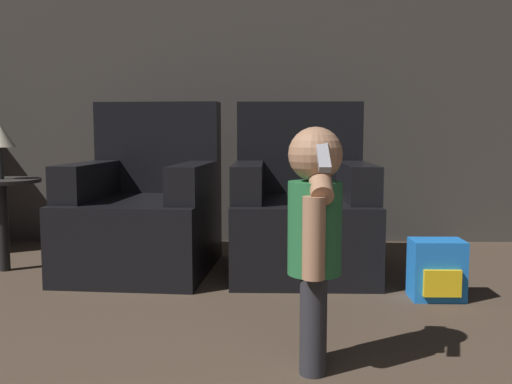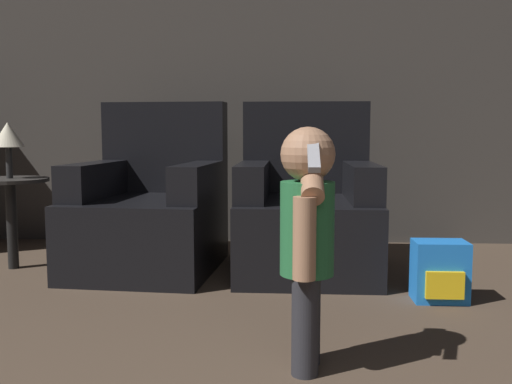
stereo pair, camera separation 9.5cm
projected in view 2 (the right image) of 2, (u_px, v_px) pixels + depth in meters
wall_back at (290, 59)px, 4.02m from camera, size 8.40×0.05×2.60m
armchair_left at (151, 212)px, 3.31m from camera, size 0.84×0.95×0.97m
armchair_right at (306, 213)px, 3.26m from camera, size 0.77×0.90×0.97m
person_toddler at (307, 229)px, 1.86m from camera, size 0.18×0.32×0.81m
toy_backpack at (440, 272)px, 2.66m from camera, size 0.24×0.19×0.28m
side_table at (11, 195)px, 3.28m from camera, size 0.43×0.43×0.53m
lamp at (8, 136)px, 3.24m from camera, size 0.18×0.18×0.32m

